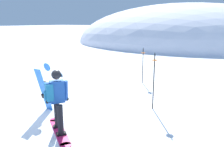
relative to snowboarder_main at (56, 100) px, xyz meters
name	(u,v)px	position (x,y,z in m)	size (l,w,h in m)	color
ground_plane	(60,123)	(-0.37, 0.43, -0.92)	(300.00, 300.00, 0.00)	white
ridge_peak_main	(183,42)	(-4.81, 29.37, -0.92)	(31.18, 28.06, 10.90)	white
snowboarder_main	(56,100)	(0.00, 0.00, 0.00)	(1.58, 1.14, 1.71)	#D11E5B
spare_snowboard	(44,88)	(-1.42, 0.81, -0.11)	(0.28, 0.47, 1.61)	blue
piste_marker_near	(154,77)	(1.51, 2.92, 0.19)	(0.20, 0.20, 1.95)	black
piste_marker_far	(143,63)	(-0.23, 5.78, 0.07)	(0.20, 0.20, 1.73)	black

